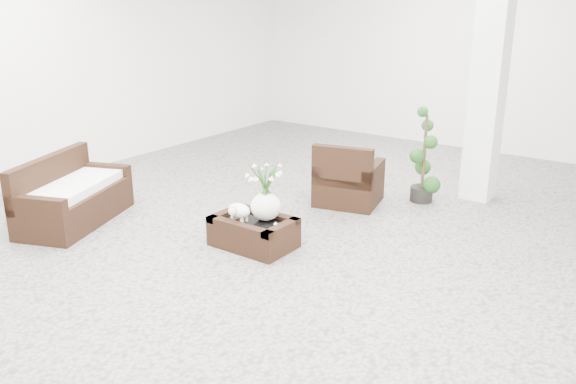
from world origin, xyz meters
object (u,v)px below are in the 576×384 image
Objects in this scene: armchair at (349,173)px; topiary at (424,156)px; loveseat at (74,190)px; coffee_table at (254,233)px.

armchair is 0.67× the size of topiary.
topiary is (0.78, 0.66, 0.22)m from armchair.
topiary reaches higher than loveseat.
armchair is (0.11, 1.93, 0.28)m from coffee_table.
armchair is 1.04m from topiary.
armchair reaches higher than coffee_table.
coffee_table is at bearing -94.10° from loveseat.
armchair is at bearing -140.01° from topiary.
loveseat is at bearing -133.91° from topiary.
loveseat is (-2.29, -0.72, 0.26)m from coffee_table.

